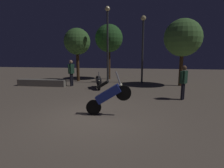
# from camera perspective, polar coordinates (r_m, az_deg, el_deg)

# --- Properties ---
(ground_plane) EXTENTS (40.00, 40.00, 0.00)m
(ground_plane) POSITION_cam_1_polar(r_m,az_deg,el_deg) (6.72, -5.70, -10.32)
(ground_plane) COLOR #756656
(motorcycle_blue_foreground) EXTENTS (1.66, 0.32, 1.63)m
(motorcycle_blue_foreground) POSITION_cam_1_polar(r_m,az_deg,el_deg) (6.76, -1.19, -3.57)
(motorcycle_blue_foreground) COLOR black
(motorcycle_blue_foreground) RESTS_ON ground_plane
(motorcycle_black_parked_left) EXTENTS (0.56, 1.62, 1.11)m
(motorcycle_black_parked_left) POSITION_cam_1_polar(r_m,az_deg,el_deg) (11.88, -4.17, 0.74)
(motorcycle_black_parked_left) COLOR black
(motorcycle_black_parked_left) RESTS_ON ground_plane
(person_rider_beside) EXTENTS (0.36, 0.66, 1.77)m
(person_rider_beside) POSITION_cam_1_polar(r_m,az_deg,el_deg) (12.89, -12.40, 4.06)
(person_rider_beside) COLOR black
(person_rider_beside) RESTS_ON ground_plane
(person_bystander_far) EXTENTS (0.46, 0.59, 1.67)m
(person_bystander_far) POSITION_cam_1_polar(r_m,az_deg,el_deg) (9.58, 21.10, 1.29)
(person_bystander_far) COLOR black
(person_bystander_far) RESTS_ON ground_plane
(streetlamp_near) EXTENTS (0.36, 0.36, 4.86)m
(streetlamp_near) POSITION_cam_1_polar(r_m,az_deg,el_deg) (13.99, 9.45, 12.93)
(streetlamp_near) COLOR #38383D
(streetlamp_near) RESTS_ON ground_plane
(streetlamp_far) EXTENTS (0.36, 0.36, 5.49)m
(streetlamp_far) POSITION_cam_1_polar(r_m,az_deg,el_deg) (13.86, -1.37, 14.53)
(streetlamp_far) COLOR #38383D
(streetlamp_far) RESTS_ON ground_plane
(tree_left_bg) EXTENTS (2.05, 2.05, 4.13)m
(tree_left_bg) POSITION_cam_1_polar(r_m,az_deg,el_deg) (15.06, -10.66, 12.59)
(tree_left_bg) COLOR #4C331E
(tree_left_bg) RESTS_ON ground_plane
(tree_center_bg) EXTENTS (2.30, 2.30, 4.58)m
(tree_center_bg) POSITION_cam_1_polar(r_m,az_deg,el_deg) (15.91, -0.95, 13.77)
(tree_center_bg) COLOR #4C331E
(tree_center_bg) RESTS_ON ground_plane
(tree_right_bg) EXTENTS (2.48, 2.48, 4.48)m
(tree_right_bg) POSITION_cam_1_polar(r_m,az_deg,el_deg) (13.54, 20.91, 13.06)
(tree_right_bg) COLOR #4C331E
(tree_right_bg) RESTS_ON ground_plane
(planter_wall_low) EXTENTS (3.33, 0.50, 0.45)m
(planter_wall_low) POSITION_cam_1_polar(r_m,az_deg,el_deg) (13.59, -20.73, 0.37)
(planter_wall_low) COLOR gray
(planter_wall_low) RESTS_ON ground_plane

